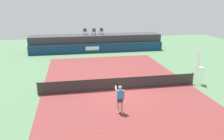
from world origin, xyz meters
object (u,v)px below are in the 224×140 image
at_px(spectator_chair_far_left, 85,31).
at_px(tennis_player, 120,98).
at_px(spectator_chair_center, 101,31).
at_px(tennis_ball, 98,131).
at_px(net_post_near, 38,89).
at_px(net_post_far, 193,78).
at_px(spectator_chair_left, 94,31).
at_px(umpire_chair, 199,66).

relative_size(spectator_chair_far_left, tennis_player, 0.50).
xyz_separation_m(spectator_chair_center, tennis_ball, (-3.21, -21.22, -2.66)).
bearing_deg(net_post_near, tennis_player, -35.46).
distance_m(net_post_near, net_post_far, 12.40).
distance_m(spectator_chair_far_left, tennis_player, 19.25).
bearing_deg(spectator_chair_far_left, net_post_near, -106.91).
bearing_deg(tennis_ball, net_post_near, 122.79).
xyz_separation_m(spectator_chair_left, net_post_near, (-5.88, -15.08, -2.19)).
xyz_separation_m(spectator_chair_left, tennis_player, (-0.53, -18.89, -1.73)).
relative_size(net_post_near, net_post_far, 1.00).
bearing_deg(spectator_chair_left, spectator_chair_far_left, 167.53).
height_order(net_post_near, net_post_far, same).
bearing_deg(net_post_far, spectator_chair_left, 113.39).
distance_m(umpire_chair, tennis_ball, 10.92).
distance_m(spectator_chair_center, tennis_player, 19.37).
height_order(spectator_chair_left, tennis_player, spectator_chair_left).
xyz_separation_m(spectator_chair_center, net_post_far, (5.45, -15.42, -2.19)).
distance_m(spectator_chair_far_left, spectator_chair_center, 2.28).
relative_size(tennis_player, tennis_ball, 26.03).
xyz_separation_m(spectator_chair_far_left, spectator_chair_center, (2.28, 0.07, 0.00)).
bearing_deg(net_post_near, spectator_chair_far_left, 73.09).
relative_size(spectator_chair_far_left, net_post_near, 0.89).
bearing_deg(net_post_far, tennis_player, -151.64).
relative_size(net_post_far, tennis_ball, 14.71).
relative_size(spectator_chair_left, net_post_near, 0.89).
relative_size(spectator_chair_center, tennis_player, 0.50).
bearing_deg(tennis_ball, net_post_far, 33.78).
height_order(spectator_chair_left, spectator_chair_center, same).
bearing_deg(tennis_player, tennis_ball, -129.03).
distance_m(spectator_chair_left, net_post_far, 16.58).
relative_size(net_post_near, tennis_ball, 14.71).
height_order(spectator_chair_far_left, spectator_chair_left, same).
height_order(net_post_far, tennis_player, tennis_player).
relative_size(umpire_chair, tennis_player, 1.56).
xyz_separation_m(spectator_chair_far_left, spectator_chair_left, (1.21, -0.27, 0.00)).
distance_m(umpire_chair, net_post_near, 12.90).
bearing_deg(tennis_player, spectator_chair_center, 85.24).
relative_size(spectator_chair_left, spectator_chair_center, 1.00).
height_order(umpire_chair, net_post_near, umpire_chair).
height_order(umpire_chair, tennis_player, umpire_chair).
bearing_deg(spectator_chair_left, net_post_far, -66.61).
bearing_deg(spectator_chair_far_left, net_post_far, -63.26).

